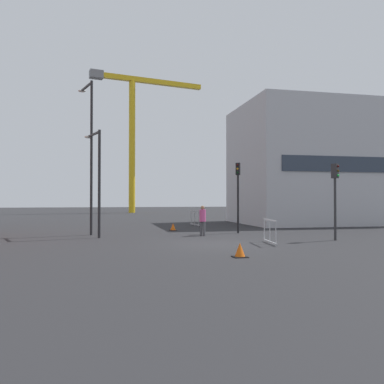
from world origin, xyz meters
The scene contains 12 objects.
ground centered at (0.00, 0.00, 0.00)m, with size 160.00×160.00×0.00m, color #28282B.
office_block centered at (12.82, 13.00, 4.74)m, with size 14.00×9.19×9.47m.
construction_crane centered at (-0.63, 40.90, 13.29)m, with size 16.56×4.36×19.70m.
streetlamp_tall centered at (-5.67, 5.95, 4.99)m, with size 0.91×2.04×8.50m.
streetlamp_short centered at (-5.25, 4.30, 3.41)m, with size 0.89×1.96×5.51m.
traffic_light_median centered at (2.70, 5.21, 2.73)m, with size 0.34×0.39×4.08m.
traffic_light_crosswalk centered at (5.92, 0.32, 2.49)m, with size 0.34×0.39×3.67m.
pedestrian_walking centered at (0.28, 3.97, 0.94)m, with size 0.34×0.34×1.62m.
safety_barrier_left_run centered at (1.63, 11.87, 0.56)m, with size 0.26×1.91×1.08m.
safety_barrier_right_run centered at (2.23, -0.46, 0.56)m, with size 0.30×1.95×1.08m.
traffic_cone_orange centered at (-0.38, -3.98, 0.23)m, with size 0.49×0.49×0.49m.
traffic_cone_by_barrier centered at (-0.66, 7.90, 0.21)m, with size 0.46×0.46×0.47m.
Camera 1 is at (-4.91, -17.05, 1.99)m, focal length 37.73 mm.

